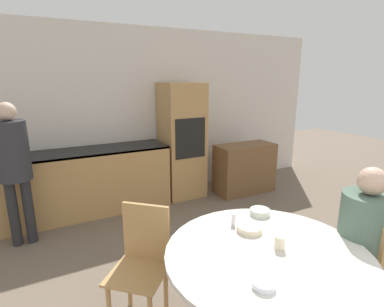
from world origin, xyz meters
name	(u,v)px	position (x,y,z in m)	size (l,w,h in m)	color
wall_back	(137,115)	(0.00, 4.80, 1.30)	(6.73, 0.05, 2.60)	silver
kitchen_counter	(67,184)	(-1.13, 4.46, 0.47)	(2.78, 0.60, 0.90)	tan
oven_unit	(182,141)	(0.61, 4.47, 0.89)	(0.61, 0.59, 1.79)	tan
sideboard	(245,168)	(1.57, 4.09, 0.40)	(0.98, 0.45, 0.81)	brown
dining_table	(265,283)	(-0.17, 1.58, 0.55)	(1.32, 1.32, 0.78)	brown
chair_far_left	(142,258)	(-0.79, 2.27, 0.52)	(0.57, 0.57, 0.92)	tan
person_seated	(367,241)	(0.60, 1.42, 0.74)	(0.36, 0.43, 1.28)	#262628
person_standing	(13,160)	(-1.66, 3.95, 1.00)	(0.34, 0.34, 1.62)	#262628
cup	(280,243)	(-0.07, 1.58, 0.82)	(0.07, 0.07, 0.09)	beige
bowl_near	(249,228)	(-0.10, 1.86, 0.80)	(0.18, 0.18, 0.04)	beige
bowl_centre	(264,284)	(-0.41, 1.34, 0.79)	(0.13, 0.13, 0.04)	silver
bowl_far	(260,212)	(0.14, 2.03, 0.80)	(0.16, 0.16, 0.05)	silver
salt_shaker	(233,219)	(-0.15, 1.99, 0.82)	(0.03, 0.03, 0.09)	white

